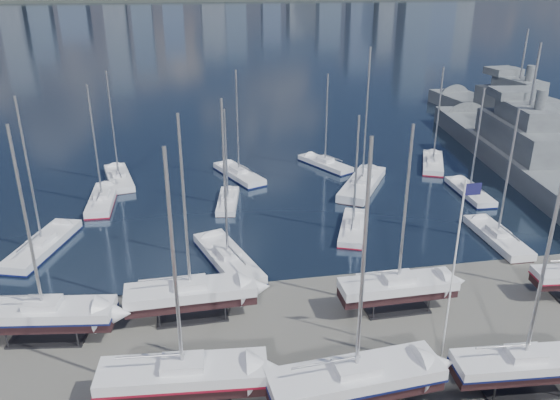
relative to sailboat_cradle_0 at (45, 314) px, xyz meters
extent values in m
plane|color=#605E59|center=(23.64, -5.00, -2.08)|extent=(1400.00, 1400.00, 0.00)
cube|color=#182837|center=(23.64, 305.00, -2.23)|extent=(1400.00, 600.00, 0.40)
cube|color=#2D2D33|center=(0.00, 0.00, -2.00)|extent=(5.75, 3.24, 0.16)
cube|color=black|center=(0.00, 0.00, -0.48)|extent=(10.15, 3.73, 0.79)
cube|color=silver|center=(0.00, 0.00, 0.31)|extent=(10.21, 4.14, 0.79)
cube|color=#0D1445|center=(0.00, 0.00, -0.05)|extent=(10.31, 4.19, 0.16)
cube|color=silver|center=(0.00, 0.00, 0.96)|extent=(2.69, 2.00, 0.50)
cylinder|color=#B2B2B7|center=(0.00, 0.00, 7.40)|extent=(0.22, 0.22, 13.39)
cube|color=black|center=(9.76, -8.47, -0.47)|extent=(10.45, 3.31, 0.82)
cube|color=silver|center=(9.76, -8.47, 0.35)|extent=(10.49, 3.74, 0.82)
cube|color=maroon|center=(9.76, -8.47, -0.02)|extent=(10.59, 3.78, 0.16)
cube|color=silver|center=(9.76, -8.47, 1.02)|extent=(2.71, 1.94, 0.50)
cylinder|color=#B2B2B7|center=(9.76, -8.47, 7.70)|extent=(0.22, 0.22, 13.88)
cube|color=#2D2D33|center=(10.49, 0.89, -2.00)|extent=(5.52, 2.63, 0.16)
cube|color=black|center=(10.49, 0.89, -0.48)|extent=(9.99, 2.60, 0.79)
cube|color=silver|center=(10.49, 0.89, 0.31)|extent=(10.00, 3.02, 0.79)
cube|color=silver|center=(10.49, 0.89, 0.96)|extent=(2.52, 1.73, 0.50)
cylinder|color=#B2B2B7|center=(10.49, 0.89, 7.42)|extent=(0.22, 0.22, 13.41)
cube|color=black|center=(20.01, -10.69, -0.45)|extent=(10.87, 3.39, 0.86)
cube|color=silver|center=(20.01, -10.69, 0.41)|extent=(10.91, 3.84, 0.86)
cube|color=#0D1445|center=(20.01, -10.69, 0.01)|extent=(11.02, 3.88, 0.17)
cube|color=silver|center=(20.01, -10.69, 1.08)|extent=(2.81, 2.01, 0.50)
cylinder|color=#B2B2B7|center=(20.01, -10.69, 8.06)|extent=(0.22, 0.22, 14.45)
cube|color=#2D2D33|center=(26.56, -0.97, -2.00)|extent=(5.13, 2.41, 0.16)
cube|color=black|center=(26.56, -0.97, -0.51)|extent=(9.30, 2.34, 0.74)
cube|color=silver|center=(26.56, -0.97, 0.23)|extent=(9.30, 2.73, 0.74)
cube|color=silver|center=(26.56, -0.97, 0.85)|extent=(2.34, 1.59, 0.50)
cylinder|color=#B2B2B7|center=(26.56, -0.97, 6.86)|extent=(0.22, 0.22, 12.51)
cube|color=#2D2D33|center=(30.94, -11.11, -2.00)|extent=(5.06, 2.61, 0.16)
cube|color=black|center=(30.94, -11.11, -0.52)|extent=(9.06, 2.79, 0.71)
cube|color=silver|center=(30.94, -11.11, 0.19)|extent=(9.08, 3.17, 0.71)
cube|color=#0D1445|center=(30.94, -11.11, -0.14)|extent=(9.17, 3.20, 0.14)
cube|color=silver|center=(30.94, -11.11, 0.80)|extent=(2.34, 1.66, 0.50)
cylinder|color=#B2B2B7|center=(30.94, -11.11, 6.57)|extent=(0.22, 0.22, 12.04)
cube|color=black|center=(-3.41, 14.74, -2.36)|extent=(5.63, 10.69, 0.84)
cube|color=silver|center=(-3.41, 14.74, -1.53)|extent=(6.05, 10.83, 0.84)
cube|color=#0D1445|center=(-3.41, 14.74, -1.91)|extent=(6.11, 10.94, 0.17)
cube|color=silver|center=(-3.41, 14.74, -0.86)|extent=(2.48, 3.03, 0.50)
cylinder|color=#B2B2B7|center=(-3.41, 14.74, 5.94)|extent=(0.22, 0.22, 14.10)
cube|color=black|center=(0.93, 25.85, -2.34)|extent=(2.46, 9.64, 0.77)
cube|color=silver|center=(0.93, 25.85, -1.57)|extent=(2.87, 9.65, 0.77)
cube|color=maroon|center=(0.93, 25.85, -1.92)|extent=(2.90, 9.75, 0.15)
cube|color=silver|center=(0.93, 25.85, -0.93)|extent=(1.66, 2.43, 0.50)
cylinder|color=#B2B2B7|center=(0.93, 25.85, 5.30)|extent=(0.22, 0.22, 12.96)
cube|color=black|center=(2.18, 32.98, -2.34)|extent=(4.28, 10.06, 0.78)
cube|color=silver|center=(2.18, 32.98, -1.56)|extent=(4.69, 10.15, 0.78)
cube|color=silver|center=(2.18, 32.98, -0.92)|extent=(2.11, 2.73, 0.50)
cylinder|color=#B2B2B7|center=(2.18, 32.98, 5.44)|extent=(0.22, 0.22, 13.22)
cube|color=black|center=(14.03, 8.92, -2.37)|extent=(5.56, 10.95, 0.85)
cube|color=silver|center=(14.03, 8.92, -1.52)|extent=(5.99, 11.08, 0.85)
cube|color=#0D1445|center=(14.03, 8.92, -1.91)|extent=(6.05, 11.19, 0.17)
cube|color=silver|center=(14.03, 8.92, -0.84)|extent=(2.50, 3.08, 0.50)
cylinder|color=#B2B2B7|center=(14.03, 8.92, 6.12)|extent=(0.22, 0.22, 14.41)
cube|color=black|center=(15.33, 22.92, -2.28)|extent=(3.14, 8.01, 0.62)
cube|color=silver|center=(15.33, 22.92, -1.65)|extent=(3.47, 8.07, 0.62)
cube|color=silver|center=(15.33, 22.92, -1.09)|extent=(1.62, 2.14, 0.50)
cylinder|color=#B2B2B7|center=(15.33, 22.92, 3.93)|extent=(0.22, 0.22, 10.54)
cube|color=black|center=(17.61, 31.80, -2.34)|extent=(5.82, 9.85, 0.78)
cube|color=silver|center=(17.61, 31.80, -1.56)|extent=(6.19, 10.01, 0.78)
cube|color=#0D1445|center=(17.61, 31.80, -1.92)|extent=(6.26, 10.11, 0.16)
cube|color=silver|center=(17.61, 31.80, -0.93)|extent=(2.43, 2.86, 0.50)
cylinder|color=#B2B2B7|center=(17.61, 31.80, 5.37)|extent=(0.22, 0.22, 13.10)
cube|color=black|center=(27.46, 13.35, -2.30)|extent=(5.06, 8.70, 0.68)
cube|color=silver|center=(27.46, 13.35, -1.62)|extent=(5.40, 8.83, 0.68)
cube|color=maroon|center=(27.46, 13.35, -1.93)|extent=(5.45, 8.92, 0.14)
cube|color=silver|center=(27.46, 13.35, -1.03)|extent=(2.13, 2.52, 0.50)
cylinder|color=#B2B2B7|center=(27.46, 13.35, 4.50)|extent=(0.22, 0.22, 11.54)
cube|color=black|center=(32.29, 24.97, -2.41)|extent=(8.79, 11.62, 0.96)
cube|color=silver|center=(32.29, 24.97, -1.46)|extent=(9.21, 11.89, 0.96)
cube|color=silver|center=(32.29, 24.97, -0.73)|extent=(3.29, 3.60, 0.50)
cylinder|color=#B2B2B7|center=(32.29, 24.97, 7.09)|extent=(0.22, 0.22, 16.13)
cube|color=black|center=(29.88, 33.96, -2.31)|extent=(5.95, 8.85, 0.71)
cube|color=silver|center=(29.88, 33.96, -1.60)|extent=(6.28, 9.02, 0.71)
cube|color=#0D1445|center=(29.88, 33.96, -1.93)|extent=(6.35, 9.11, 0.14)
cube|color=silver|center=(29.88, 33.96, -1.00)|extent=(2.34, 2.66, 0.50)
cylinder|color=#B2B2B7|center=(29.88, 33.96, 4.74)|extent=(0.22, 0.22, 11.98)
cube|color=black|center=(41.04, 8.61, -2.33)|extent=(2.37, 9.42, 0.75)
cube|color=silver|center=(41.04, 8.61, -1.58)|extent=(2.76, 9.43, 0.75)
cube|color=silver|center=(41.04, 8.61, -0.95)|extent=(1.61, 2.37, 0.50)
cylinder|color=#B2B2B7|center=(41.04, 8.61, 5.13)|extent=(0.22, 0.22, 12.67)
cube|color=black|center=(44.43, 20.52, -2.32)|extent=(2.53, 9.08, 0.72)
cube|color=silver|center=(44.43, 20.52, -1.60)|extent=(2.91, 9.10, 0.72)
cube|color=#0D1445|center=(44.43, 20.52, -1.93)|extent=(2.93, 9.19, 0.14)
cube|color=silver|center=(44.43, 20.52, -0.99)|extent=(1.61, 2.31, 0.50)
cylinder|color=#B2B2B7|center=(44.43, 20.52, 4.84)|extent=(0.22, 0.22, 12.15)
cube|color=black|center=(44.75, 31.51, -2.33)|extent=(5.95, 9.55, 0.76)
cube|color=silver|center=(44.75, 31.51, -1.58)|extent=(6.31, 9.71, 0.76)
cube|color=maroon|center=(44.75, 31.51, -1.92)|extent=(6.37, 9.81, 0.15)
cube|color=silver|center=(44.75, 31.51, -0.95)|extent=(2.42, 2.81, 0.50)
cylinder|color=#B2B2B7|center=(44.75, 31.51, 5.19)|extent=(0.22, 0.22, 12.77)
cube|color=slate|center=(56.20, 28.62, -1.57)|extent=(15.29, 52.05, 4.63)
cube|color=slate|center=(56.20, 28.62, 2.55)|extent=(9.02, 18.73, 3.60)
cube|color=slate|center=(56.20, 28.62, 5.55)|extent=(6.32, 10.87, 2.40)
cube|color=slate|center=(56.92, 33.71, 7.25)|extent=(6.42, 5.89, 1.20)
cylinder|color=#B2B2B7|center=(56.20, 28.62, 10.75)|extent=(0.30, 0.30, 8.00)
cube|color=slate|center=(67.32, 48.29, -1.61)|extent=(10.76, 46.55, 4.15)
cube|color=slate|center=(67.32, 48.29, 2.26)|extent=(7.08, 16.54, 3.60)
cube|color=slate|center=(67.32, 48.29, 5.26)|extent=(5.10, 9.53, 2.40)
cube|color=slate|center=(66.98, 52.89, 6.96)|extent=(5.49, 4.98, 1.20)
cylinder|color=#B2B2B7|center=(67.32, 48.29, 10.46)|extent=(0.30, 0.30, 8.00)
cylinder|color=white|center=(27.51, -7.17, 4.55)|extent=(0.12, 0.12, 13.26)
cube|color=#161645|center=(28.06, -7.17, 10.51)|extent=(1.10, 0.05, 0.77)
camera|label=1|loc=(10.79, -35.72, 22.73)|focal=35.00mm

